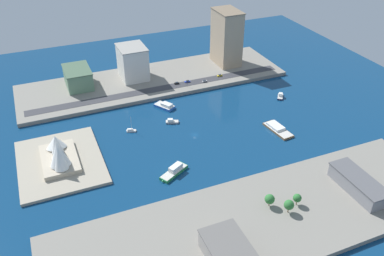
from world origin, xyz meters
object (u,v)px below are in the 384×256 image
object	(u,v)px
sailboat_small_white	(131,130)
taxi_yellow_cab	(220,75)
carpark_squat_concrete	(229,254)
traffic_light_waterfront	(187,82)
catamaran_blue	(165,106)
terminal_long_green	(78,77)
ferry_green_doubledeck	(174,171)
yacht_sleek_gray	(172,121)
hotel_broad_white	(133,62)
opera_landmark	(58,153)
barge_flat_brown	(277,129)
suv_black	(177,83)
patrol_launch_navy	(280,96)
warehouse_low_gray	(358,184)
hatchback_blue	(187,81)
apartment_midrise_tan	(227,37)
sedan_silver	(204,81)

from	to	relation	value
sailboat_small_white	taxi_yellow_cab	size ratio (longest dim) A/B	2.63
carpark_squat_concrete	traffic_light_waterfront	world-z (taller)	carpark_squat_concrete
catamaran_blue	terminal_long_green	size ratio (longest dim) A/B	0.56
traffic_light_waterfront	carpark_squat_concrete	bearing A→B (deg)	163.93
traffic_light_waterfront	ferry_green_doubledeck	bearing A→B (deg)	153.67
yacht_sleek_gray	hotel_broad_white	size ratio (longest dim) A/B	0.37
opera_landmark	barge_flat_brown	bearing A→B (deg)	-97.41
yacht_sleek_gray	ferry_green_doubledeck	size ratio (longest dim) A/B	0.51
carpark_squat_concrete	suv_black	distance (m)	198.19
patrol_launch_navy	taxi_yellow_cab	size ratio (longest dim) A/B	2.25
warehouse_low_gray	hatchback_blue	distance (m)	178.69
ferry_green_doubledeck	traffic_light_waterfront	bearing A→B (deg)	-26.33
terminal_long_green	opera_landmark	size ratio (longest dim) A/B	0.85
barge_flat_brown	carpark_squat_concrete	distance (m)	132.91
apartment_midrise_tan	sedan_silver	distance (m)	54.52
apartment_midrise_tan	warehouse_low_gray	bearing A→B (deg)	176.44
taxi_yellow_cab	ferry_green_doubledeck	bearing A→B (deg)	142.21
sailboat_small_white	hotel_broad_white	world-z (taller)	hotel_broad_white
barge_flat_brown	ferry_green_doubledeck	distance (m)	91.37
suv_black	patrol_launch_navy	bearing A→B (deg)	-125.14
apartment_midrise_tan	opera_landmark	distance (m)	201.39
ferry_green_doubledeck	taxi_yellow_cab	bearing A→B (deg)	-37.79
sedan_silver	opera_landmark	size ratio (longest dim) A/B	0.12
carpark_squat_concrete	suv_black	world-z (taller)	carpark_squat_concrete
traffic_light_waterfront	catamaran_blue	bearing A→B (deg)	127.10
suv_black	traffic_light_waterfront	world-z (taller)	traffic_light_waterfront
ferry_green_doubledeck	sedan_silver	size ratio (longest dim) A/B	4.63
opera_landmark	ferry_green_doubledeck	bearing A→B (deg)	-120.03
warehouse_low_gray	traffic_light_waterfront	xyz separation A→B (m)	(166.01, 42.44, -0.35)
hotel_broad_white	sedan_silver	distance (m)	67.07
ferry_green_doubledeck	hotel_broad_white	bearing A→B (deg)	-5.60
catamaran_blue	traffic_light_waterfront	distance (m)	36.31
patrol_launch_navy	hotel_broad_white	world-z (taller)	hotel_broad_white
carpark_squat_concrete	catamaran_blue	bearing A→B (deg)	-8.54
warehouse_low_gray	sedan_silver	distance (m)	170.69
patrol_launch_navy	hatchback_blue	xyz separation A→B (m)	(52.19, 64.78, 2.80)
sailboat_small_white	hatchback_blue	xyz separation A→B (m)	(54.33, -67.67, 3.10)
sailboat_small_white	hatchback_blue	distance (m)	86.84
carpark_squat_concrete	opera_landmark	bearing A→B (deg)	29.16
yacht_sleek_gray	hotel_broad_white	world-z (taller)	hotel_broad_white
ferry_green_doubledeck	taxi_yellow_cab	size ratio (longest dim) A/B	4.43
warehouse_low_gray	opera_landmark	size ratio (longest dim) A/B	0.99
opera_landmark	traffic_light_waterfront	bearing A→B (deg)	-60.68
barge_flat_brown	warehouse_low_gray	distance (m)	79.63
hotel_broad_white	sedan_silver	bearing A→B (deg)	-121.32
apartment_midrise_tan	barge_flat_brown	bearing A→B (deg)	171.90
barge_flat_brown	terminal_long_green	xyz separation A→B (m)	(126.22, 125.07, 9.93)
hotel_broad_white	terminal_long_green	distance (m)	49.95
sailboat_small_white	terminal_long_green	world-z (taller)	terminal_long_green
ferry_green_doubledeck	opera_landmark	size ratio (longest dim) A/B	0.56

